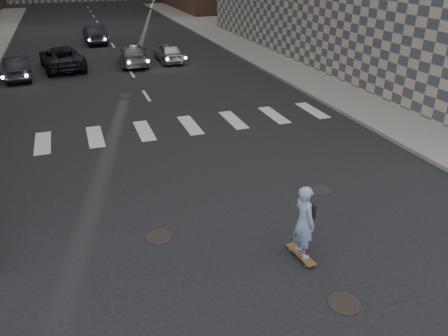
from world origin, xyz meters
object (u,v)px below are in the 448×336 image
object	(u,v)px
traffic_car_e	(95,34)
traffic_car_d	(169,52)
traffic_car_c	(62,58)
traffic_car_b	(133,55)
skateboarder	(304,222)
traffic_car_a	(17,68)

from	to	relation	value
traffic_car_e	traffic_car_d	bearing A→B (deg)	112.50
traffic_car_c	traffic_car_b	bearing A→B (deg)	168.07
traffic_car_c	skateboarder	bearing A→B (deg)	95.23
traffic_car_a	traffic_car_b	size ratio (longest dim) A/B	0.88
traffic_car_a	traffic_car_e	distance (m)	11.64
traffic_car_a	traffic_car_b	distance (m)	7.17
traffic_car_a	traffic_car_d	distance (m)	9.61
traffic_car_a	traffic_car_d	world-z (taller)	traffic_car_a
traffic_car_b	traffic_car_c	world-z (taller)	traffic_car_c
skateboarder	traffic_car_d	xyz separation A→B (m)	(1.89, 22.38, -0.38)
traffic_car_b	traffic_car_d	bearing A→B (deg)	-172.23
skateboarder	traffic_car_d	size ratio (longest dim) A/B	0.52
skateboarder	traffic_car_c	distance (m)	23.15
traffic_car_b	traffic_car_a	bearing A→B (deg)	15.86
traffic_car_a	traffic_car_e	world-z (taller)	traffic_car_e
traffic_car_b	traffic_car_e	xyz separation A→B (m)	(-1.76, 8.94, 0.07)
skateboarder	traffic_car_a	world-z (taller)	skateboarder
skateboarder	traffic_car_e	size ratio (longest dim) A/B	0.45
traffic_car_c	traffic_car_d	size ratio (longest dim) A/B	1.35
traffic_car_c	traffic_car_e	distance (m)	9.01
skateboarder	traffic_car_a	size ratio (longest dim) A/B	0.50
skateboarder	traffic_car_d	bearing A→B (deg)	78.67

